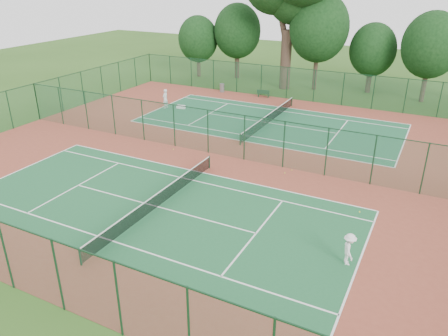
{
  "coord_description": "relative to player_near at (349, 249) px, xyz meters",
  "views": [
    {
      "loc": [
        13.98,
        -27.63,
        12.9
      ],
      "look_at": [
        2.53,
        -5.25,
        1.6
      ],
      "focal_mm": 35.0,
      "sensor_mm": 36.0,
      "label": 1
    }
  ],
  "objects": [
    {
      "name": "tennis_net_near",
      "position": [
        -11.38,
        0.45,
        -0.3
      ],
      "size": [
        0.1,
        12.9,
        0.97
      ],
      "color": "#12331E",
      "rests_on": "ground"
    },
    {
      "name": "player_far",
      "position": [
        -22.77,
        18.12,
        0.16
      ],
      "size": [
        0.5,
        0.74,
        1.98
      ],
      "primitive_type": "imported",
      "rotation": [
        0.0,
        0.0,
        -1.61
      ],
      "color": "silver",
      "rests_on": "court_far"
    },
    {
      "name": "stray_ball_b",
      "position": [
        -5.97,
        9.18,
        -0.8
      ],
      "size": [
        0.07,
        0.07,
        0.07
      ],
      "primitive_type": "sphere",
      "color": "gold",
      "rests_on": "red_pad"
    },
    {
      "name": "bench",
      "position": [
        -15.4,
        26.72,
        -0.39
      ],
      "size": [
        1.46,
        0.64,
        0.87
      ],
      "rotation": [
        0.0,
        0.0,
        0.17
      ],
      "color": "#12341C",
      "rests_on": "red_pad"
    },
    {
      "name": "kit_bag",
      "position": [
        -21.28,
        18.72,
        -0.67
      ],
      "size": [
        0.94,
        0.46,
        0.34
      ],
      "primitive_type": "cube",
      "rotation": [
        0.0,
        0.0,
        0.15
      ],
      "color": "white",
      "rests_on": "red_pad"
    },
    {
      "name": "ground",
      "position": [
        -11.38,
        9.45,
        -0.85
      ],
      "size": [
        120.0,
        120.0,
        0.0
      ],
      "primitive_type": "plane",
      "color": "#2D541A",
      "rests_on": "ground"
    },
    {
      "name": "court_far",
      "position": [
        -11.38,
        18.45,
        -0.83
      ],
      "size": [
        23.77,
        10.97,
        0.01
      ],
      "primitive_type": "cube",
      "color": "#1C5A37",
      "rests_on": "red_pad"
    },
    {
      "name": "stray_ball_a",
      "position": [
        -6.24,
        8.47,
        -0.8
      ],
      "size": [
        0.07,
        0.07,
        0.07
      ],
      "primitive_type": "sphere",
      "color": "#CDF438",
      "rests_on": "red_pad"
    },
    {
      "name": "court_near",
      "position": [
        -11.38,
        0.45,
        -0.83
      ],
      "size": [
        23.77,
        10.97,
        0.01
      ],
      "primitive_type": "cube",
      "color": "#1C5A32",
      "rests_on": "red_pad"
    },
    {
      "name": "evergreen_row",
      "position": [
        -10.88,
        33.7,
        -0.85
      ],
      "size": [
        39.0,
        5.0,
        12.0
      ],
      "primitive_type": null,
      "color": "black",
      "rests_on": "ground"
    },
    {
      "name": "fence_divider",
      "position": [
        -11.38,
        9.45,
        0.91
      ],
      "size": [
        40.0,
        0.09,
        3.5
      ],
      "color": "#1B5333",
      "rests_on": "ground"
    },
    {
      "name": "fence_south",
      "position": [
        -11.38,
        -8.55,
        0.91
      ],
      "size": [
        40.0,
        0.09,
        3.5
      ],
      "color": "#194C32",
      "rests_on": "ground"
    },
    {
      "name": "player_near",
      "position": [
        0.0,
        0.0,
        0.0
      ],
      "size": [
        0.99,
        1.23,
        1.65
      ],
      "primitive_type": "imported",
      "rotation": [
        0.0,
        0.0,
        1.99
      ],
      "color": "white",
      "rests_on": "court_near"
    },
    {
      "name": "fence_west",
      "position": [
        -31.38,
        9.45,
        0.91
      ],
      "size": [
        0.09,
        36.0,
        3.5
      ],
      "rotation": [
        0.0,
        0.0,
        1.57
      ],
      "color": "#1B512E",
      "rests_on": "ground"
    },
    {
      "name": "red_pad",
      "position": [
        -11.38,
        9.45,
        -0.84
      ],
      "size": [
        40.0,
        36.0,
        0.01
      ],
      "primitive_type": "cube",
      "color": "brown",
      "rests_on": "ground"
    },
    {
      "name": "trash_bin",
      "position": [
        -20.64,
        26.74,
        -0.35
      ],
      "size": [
        0.67,
        0.67,
        0.98
      ],
      "primitive_type": "cylinder",
      "rotation": [
        0.0,
        0.0,
        -0.28
      ],
      "color": "slate",
      "rests_on": "red_pad"
    },
    {
      "name": "stray_ball_c",
      "position": [
        -15.66,
        8.68,
        -0.8
      ],
      "size": [
        0.07,
        0.07,
        0.07
      ],
      "primitive_type": "sphere",
      "color": "#E1EF37",
      "rests_on": "red_pad"
    },
    {
      "name": "tennis_net_far",
      "position": [
        -11.38,
        18.45,
        -0.3
      ],
      "size": [
        0.1,
        12.9,
        0.97
      ],
      "color": "#153A1E",
      "rests_on": "ground"
    },
    {
      "name": "fence_north",
      "position": [
        -11.38,
        27.45,
        0.91
      ],
      "size": [
        40.0,
        0.09,
        3.5
      ],
      "color": "#1B5131",
      "rests_on": "ground"
    }
  ]
}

